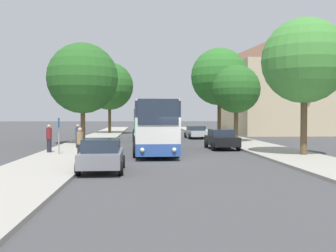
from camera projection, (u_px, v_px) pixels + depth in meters
ground_plane at (180, 160)px, 22.80m from camera, size 300.00×300.00×0.00m
sidewalk_left at (58, 159)px, 22.33m from camera, size 4.00×120.00×0.15m
sidewalk_right at (298, 158)px, 23.27m from camera, size 4.00×120.00×0.15m
building_right_background at (285, 84)px, 55.36m from camera, size 14.88×15.75×14.06m
bus_front at (153, 126)px, 27.08m from camera, size 2.99×10.90×3.52m
bus_middle at (146, 123)px, 42.25m from camera, size 2.95×11.55×3.30m
parked_car_left_curb at (102, 155)px, 17.91m from camera, size 2.07×4.01×1.51m
parked_car_right_near at (222, 139)px, 29.89m from camera, size 2.17×4.26×1.52m
parked_car_right_far at (196, 132)px, 43.75m from camera, size 2.34×4.65×1.39m
bus_stop_sign at (59, 131)px, 24.72m from camera, size 0.08×0.45×2.32m
pedestrian_waiting_near at (49, 138)px, 25.77m from camera, size 0.36×0.36×1.83m
pedestrian_waiting_far at (78, 136)px, 29.34m from camera, size 0.36×0.36×1.75m
pedestrian_walking_back at (80, 143)px, 21.56m from camera, size 0.36×0.36×1.76m
tree_left_near at (110, 86)px, 54.12m from camera, size 6.55×6.55×9.73m
tree_left_far at (83, 78)px, 34.39m from camera, size 6.18×6.18×8.78m
tree_right_near at (236, 89)px, 36.21m from camera, size 4.43×4.43×7.07m
tree_right_mid at (219, 77)px, 42.69m from camera, size 6.22×6.22×9.75m
tree_right_far at (304, 61)px, 24.19m from camera, size 5.24×5.24×8.42m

